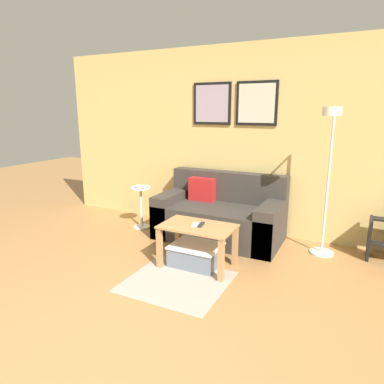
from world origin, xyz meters
name	(u,v)px	position (x,y,z in m)	size (l,w,h in m)	color
ground_plane	(46,383)	(0.00, 0.00, 0.00)	(16.00, 16.00, 0.00)	#A87542
wall_back	(231,140)	(0.00, 3.34, 1.29)	(5.60, 0.09, 2.55)	#D6B76B
area_rug	(177,281)	(0.11, 1.53, 0.00)	(0.99, 0.93, 0.01)	#A39989
couch	(220,216)	(0.03, 2.88, 0.30)	(1.64, 0.86, 0.86)	#38332D
coffee_table	(198,235)	(0.14, 1.95, 0.37)	(0.80, 0.49, 0.47)	#AD7F4C
storage_bin	(196,255)	(0.11, 1.98, 0.12)	(0.55, 0.43, 0.23)	slate
floor_lamp	(328,165)	(1.34, 2.76, 1.10)	(0.28, 0.57, 1.73)	white
side_table	(141,204)	(-1.16, 2.75, 0.36)	(0.29, 0.29, 0.60)	white
book_stack	(142,187)	(-1.14, 2.76, 0.62)	(0.21, 0.15, 0.03)	#8C4C93
remote_control	(201,225)	(0.18, 1.97, 0.48)	(0.04, 0.15, 0.02)	#232328
cell_phone	(195,224)	(0.11, 1.96, 0.48)	(0.07, 0.14, 0.01)	silver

